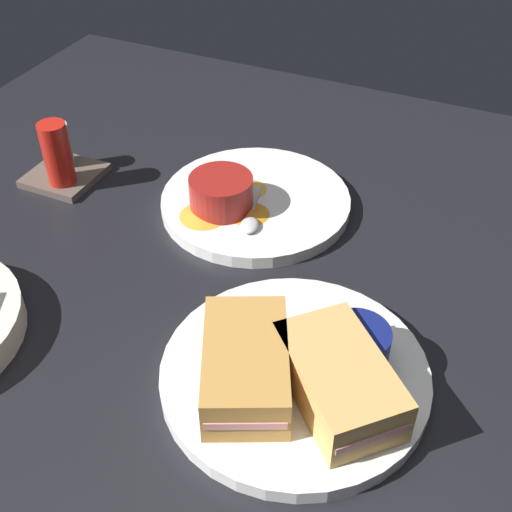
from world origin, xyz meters
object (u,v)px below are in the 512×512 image
Objects in this scene: sandwich_half_near at (246,365)px; condiment_caddy at (60,159)px; plate_sandwich_main at (295,375)px; sandwich_half_far at (339,380)px; ramekin_dark_sauce at (356,346)px; spoon_by_dark_ramekin at (300,361)px; spoon_by_gravy_ramekin at (249,218)px; plate_chips_companion at (256,202)px; ramekin_light_gravy at (221,192)px.

sandwich_half_near is 43.70cm from condiment_caddy.
sandwich_half_near is at bearing -120.73° from condiment_caddy.
plate_sandwich_main is 5.83cm from sandwich_half_near.
ramekin_dark_sauce is at bearing -1.56° from sandwich_half_far.
plate_sandwich_main is 1.46cm from spoon_by_dark_ramekin.
spoon_by_gravy_ramekin is 27.42cm from condiment_caddy.
ramekin_dark_sauce is 0.66× the size of condiment_caddy.
ramekin_dark_sauce is 0.63× the size of spoon_by_gravy_ramekin.
sandwich_half_near is at bearing -155.70° from spoon_by_gravy_ramekin.
plate_chips_companion is at bearing -78.93° from condiment_caddy.
ramekin_dark_sauce is 0.80× the size of ramekin_light_gravy.
spoon_by_gravy_ramekin is (16.00, 18.53, -1.85)cm from ramekin_dark_sauce.
spoon_by_gravy_ramekin is at bearing -106.56° from ramekin_light_gravy.
condiment_caddy is (15.78, 45.92, -0.41)cm from ramekin_dark_sauce.
plate_chips_companion is 2.53× the size of condiment_caddy.
ramekin_dark_sauce is 28.95cm from plate_chips_companion.
condiment_caddy reaches higher than sandwich_half_near.
sandwich_half_far is at bearing -117.01° from spoon_by_dark_ramekin.
plate_sandwich_main is 23.66cm from spoon_by_gravy_ramekin.
sandwich_half_near is at bearing 132.97° from plate_sandwich_main.
spoon_by_dark_ramekin is at bearing -113.71° from condiment_caddy.
sandwich_half_far reaches higher than ramekin_dark_sauce.
ramekin_light_gravy is at bearing 52.87° from ramekin_dark_sauce.
plate_chips_companion is at bearing 22.67° from sandwich_half_near.
plate_sandwich_main and plate_chips_companion have the same top height.
sandwich_half_near reaches higher than plate_sandwich_main.
spoon_by_gravy_ramekin is at bearing 35.56° from plate_sandwich_main.
sandwich_half_far is at bearing 178.44° from ramekin_dark_sauce.
spoon_by_gravy_ramekin is at bearing 49.19° from ramekin_dark_sauce.
sandwich_half_far is at bearing -114.05° from condiment_caddy.
ramekin_light_gravy is 4.86cm from spoon_by_gravy_ramekin.
spoon_by_gravy_ramekin is 1.04× the size of condiment_caddy.
plate_chips_companion is at bearing 31.93° from plate_sandwich_main.
ramekin_light_gravy reaches higher than plate_sandwich_main.
ramekin_light_gravy is at bearing 42.81° from spoon_by_dark_ramekin.
sandwich_half_far is 31.56cm from ramekin_light_gravy.
ramekin_dark_sauce is at bearing -127.13° from ramekin_light_gravy.
plate_sandwich_main is 5.83cm from sandwich_half_far.
plate_sandwich_main is at bearing -47.03° from sandwich_half_near.
sandwich_half_near and sandwich_half_far have the same top height.
sandwich_half_near reaches higher than plate_chips_companion.
spoon_by_dark_ramekin is 0.39× the size of plate_chips_companion.
spoon_by_dark_ramekin is 1.00× the size of condiment_caddy.
condiment_caddy reaches higher than plate_sandwich_main.
sandwich_half_far is (-1.43, -4.66, 3.20)cm from plate_sandwich_main.
condiment_caddy is at bearing 59.27° from sandwich_half_near.
sandwich_half_far is at bearing -107.03° from plate_sandwich_main.
ramekin_light_gravy is at bearing 41.34° from plate_sandwich_main.
plate_chips_companion is (27.43, 11.46, -3.20)cm from sandwich_half_near.
spoon_by_gravy_ramekin reaches higher than plate_chips_companion.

